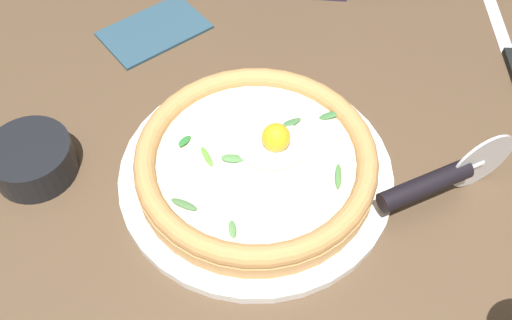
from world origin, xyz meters
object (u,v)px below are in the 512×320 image
at_px(side_bowl, 32,159).
at_px(pizza_cutter, 441,179).
at_px(pizza, 256,160).
at_px(folded_napkin, 154,29).
at_px(table_knife, 511,57).

xyz_separation_m(side_bowl, pizza_cutter, (0.45, -0.00, 0.02)).
relative_size(side_bowl, pizza_cutter, 0.62).
bearing_deg(pizza, folded_napkin, 124.65).
xyz_separation_m(table_knife, folded_napkin, (-0.49, 0.01, 0.00)).
distance_m(pizza, pizza_cutter, 0.20).
bearing_deg(side_bowl, pizza_cutter, -0.11).
relative_size(side_bowl, folded_napkin, 0.67).
relative_size(pizza_cutter, folded_napkin, 1.08).
height_order(side_bowl, folded_napkin, side_bowl).
bearing_deg(side_bowl, folded_napkin, 70.45).
height_order(pizza, table_knife, pizza).
bearing_deg(pizza, table_knife, 34.58).
height_order(pizza, pizza_cutter, pizza_cutter).
relative_size(pizza, pizza_cutter, 1.77).
height_order(side_bowl, pizza_cutter, pizza_cutter).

